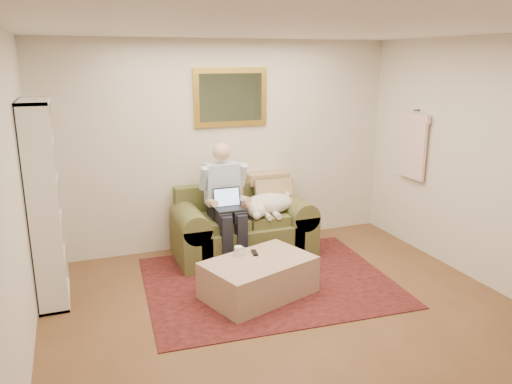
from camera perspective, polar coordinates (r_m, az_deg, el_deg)
room_shell at (r=4.37m, az=4.49°, el=0.86°), size 4.51×5.00×2.61m
rug at (r=5.55m, az=1.41°, el=-10.16°), size 2.74×2.25×0.01m
sofa at (r=6.20m, az=-1.50°, el=-4.54°), size 1.68×0.85×1.01m
seated_man at (r=5.85m, az=-3.37°, el=-1.45°), size 0.55×0.79×1.41m
laptop at (r=5.79m, az=-3.18°, el=-1.30°), size 0.33×0.26×0.24m
sleeping_dog at (r=6.11m, az=1.41°, el=-1.34°), size 0.69×0.43×0.26m
ottoman at (r=5.17m, az=0.31°, el=-9.77°), size 1.25×1.00×0.39m
coffee_mug at (r=5.18m, az=-2.02°, el=-6.77°), size 0.08×0.08×0.10m
tv_remote at (r=5.24m, az=-0.17°, el=-6.96°), size 0.07×0.16×0.02m
bookshelf at (r=5.27m, az=-23.02°, el=-1.21°), size 0.28×0.80×2.00m
wall_mirror at (r=6.27m, az=-2.91°, el=10.75°), size 0.94×0.04×0.72m
hanging_shirt at (r=6.54m, az=17.50°, el=5.41°), size 0.06×0.52×0.90m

